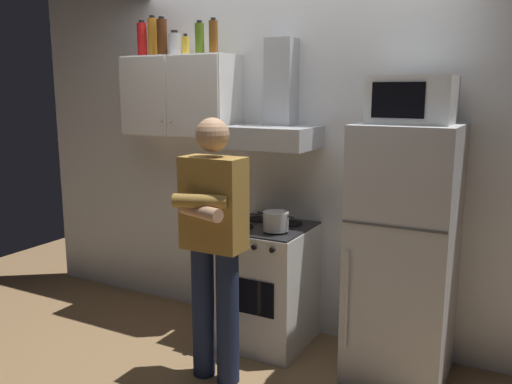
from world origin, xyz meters
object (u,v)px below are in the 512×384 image
object	(u,v)px
range_hood	(275,119)
bottle_canister_steel	(175,44)
upper_cabinet	(181,96)
bottle_soda_red	(142,39)
refrigerator	(403,254)
bottle_beer_brown	(213,37)
person_standing	(214,241)
bottle_liquor_amber	(153,37)
microwave	(412,100)
stove_oven	(266,284)
bottle_rum_dark	(162,37)
bottle_olive_oil	(200,38)
cooking_pot	(276,221)
bottle_spice_jar	(186,45)

from	to	relation	value
range_hood	bottle_canister_steel	bearing A→B (deg)	-179.12
upper_cabinet	bottle_soda_red	size ratio (longest dim) A/B	3.35
upper_cabinet	refrigerator	world-z (taller)	upper_cabinet
bottle_beer_brown	person_standing	bearing A→B (deg)	-58.52
bottle_canister_steel	bottle_liquor_amber	xyz separation A→B (m)	(-0.21, 0.00, 0.06)
microwave	bottle_soda_red	world-z (taller)	bottle_soda_red
stove_oven	bottle_beer_brown	xyz separation A→B (m)	(-0.50, 0.13, 1.74)
stove_oven	refrigerator	distance (m)	1.02
microwave	bottle_liquor_amber	world-z (taller)	bottle_liquor_amber
person_standing	bottle_rum_dark	world-z (taller)	bottle_rum_dark
refrigerator	bottle_beer_brown	size ratio (longest dim) A/B	6.31
upper_cabinet	bottle_soda_red	bearing A→B (deg)	-175.55
stove_oven	bottle_rum_dark	size ratio (longest dim) A/B	3.07
bottle_rum_dark	bottle_olive_oil	distance (m)	0.34
microwave	cooking_pot	bearing A→B (deg)	-170.43
refrigerator	microwave	size ratio (longest dim) A/B	3.33
bottle_olive_oil	refrigerator	bearing A→B (deg)	-3.68
stove_oven	bottle_canister_steel	xyz separation A→B (m)	(-0.83, 0.11, 1.70)
refrigerator	person_standing	xyz separation A→B (m)	(-1.00, -0.61, 0.10)
range_hood	upper_cabinet	bearing A→B (deg)	-179.91
upper_cabinet	bottle_rum_dark	bearing A→B (deg)	-170.40
bottle_canister_steel	bottle_liquor_amber	bearing A→B (deg)	178.75
bottle_olive_oil	bottle_spice_jar	size ratio (longest dim) A/B	1.56
bottle_beer_brown	bottle_soda_red	xyz separation A→B (m)	(-0.63, -0.03, 0.01)
bottle_rum_dark	cooking_pot	bearing A→B (deg)	-11.66
bottle_canister_steel	bottle_rum_dark	distance (m)	0.12
microwave	person_standing	xyz separation A→B (m)	(-1.00, -0.62, -0.84)
bottle_rum_dark	bottle_canister_steel	bearing A→B (deg)	6.45
upper_cabinet	cooking_pot	bearing A→B (deg)	-14.73
microwave	bottle_beer_brown	world-z (taller)	bottle_beer_brown
stove_oven	refrigerator	size ratio (longest dim) A/B	0.55
microwave	cooking_pot	world-z (taller)	microwave
upper_cabinet	bottle_olive_oil	size ratio (longest dim) A/B	3.80
microwave	bottle_canister_steel	world-z (taller)	bottle_canister_steel
upper_cabinet	person_standing	world-z (taller)	upper_cabinet
microwave	bottle_rum_dark	distance (m)	1.94
bottle_olive_oil	upper_cabinet	bearing A→B (deg)	172.91
refrigerator	range_hood	bearing A→B (deg)	172.45
cooking_pot	refrigerator	bearing A→B (deg)	8.32
range_hood	bottle_liquor_amber	size ratio (longest dim) A/B	2.50
bottle_rum_dark	stove_oven	bearing A→B (deg)	-6.17
upper_cabinet	cooking_pot	distance (m)	1.26
person_standing	upper_cabinet	bearing A→B (deg)	135.74
upper_cabinet	microwave	distance (m)	1.75
bottle_soda_red	stove_oven	bearing A→B (deg)	-5.04
bottle_canister_steel	bottle_rum_dark	size ratio (longest dim) A/B	0.64
cooking_pot	bottle_rum_dark	bearing A→B (deg)	168.34
microwave	person_standing	bearing A→B (deg)	-148.00
range_hood	refrigerator	bearing A→B (deg)	-7.55
stove_oven	range_hood	bearing A→B (deg)	90.00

